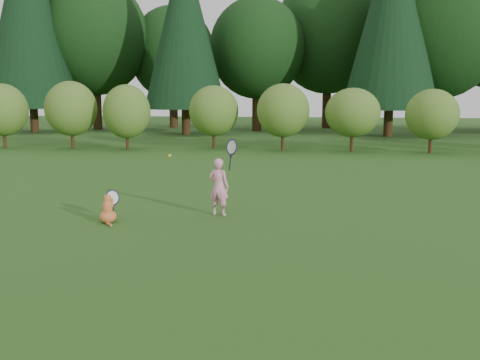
# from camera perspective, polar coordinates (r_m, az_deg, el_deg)

# --- Properties ---
(ground) EXTENTS (100.00, 100.00, 0.00)m
(ground) POSITION_cam_1_polar(r_m,az_deg,el_deg) (9.26, -1.96, -5.01)
(ground) COLOR #225016
(ground) RESTS_ON ground
(shrub_row) EXTENTS (28.00, 3.00, 2.80)m
(shrub_row) POSITION_cam_1_polar(r_m,az_deg,el_deg) (21.92, 4.22, 6.72)
(shrub_row) COLOR #517223
(shrub_row) RESTS_ON ground
(woodland_backdrop) EXTENTS (48.00, 10.00, 15.00)m
(woodland_backdrop) POSITION_cam_1_polar(r_m,az_deg,el_deg) (32.32, 5.75, 18.26)
(woodland_backdrop) COLOR black
(woodland_backdrop) RESTS_ON ground
(child) EXTENTS (0.63, 0.43, 1.63)m
(child) POSITION_cam_1_polar(r_m,az_deg,el_deg) (10.06, -2.23, -0.58)
(child) COLOR pink
(child) RESTS_ON ground
(cat) EXTENTS (0.44, 0.76, 0.69)m
(cat) POSITION_cam_1_polar(r_m,az_deg,el_deg) (9.83, -13.92, -2.89)
(cat) COLOR #C54F26
(cat) RESTS_ON ground
(tennis_ball) EXTENTS (0.06, 0.06, 0.06)m
(tennis_ball) POSITION_cam_1_polar(r_m,az_deg,el_deg) (10.20, -7.52, 2.60)
(tennis_ball) COLOR #B3D318
(tennis_ball) RESTS_ON ground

